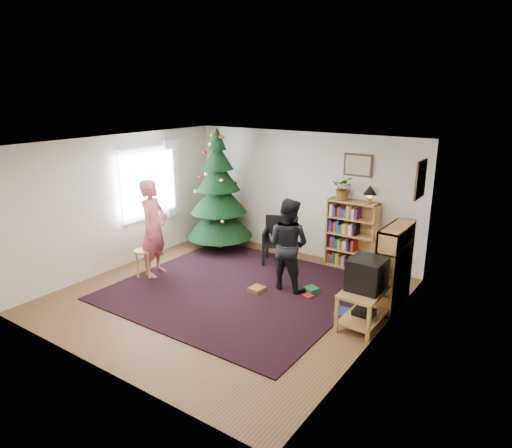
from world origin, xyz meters
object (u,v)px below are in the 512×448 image
Objects in this scene: tv_stand at (365,303)px; table_lamp at (370,191)px; person_by_chair at (288,244)px; potted_plant at (344,188)px; person_standing at (154,228)px; bookshelf_back at (351,234)px; crt_tv at (367,274)px; christmas_tree at (219,199)px; picture_back at (358,165)px; picture_right at (421,179)px; stool at (143,256)px; bookshelf_right at (394,265)px; armchair at (279,238)px.

table_lamp is at bearing 111.36° from tv_stand.
person_by_chair is 3.46× the size of potted_plant.
tv_stand is 3.92m from person_standing.
bookshelf_back is 2.21m from crt_tv.
potted_plant is (0.30, 1.51, 0.74)m from person_by_chair.
christmas_tree reaches higher than person_standing.
christmas_tree reaches higher than picture_back.
tv_stand is (3.82, -1.39, -0.74)m from christmas_tree.
picture_right is at bearing 79.19° from crt_tv.
christmas_tree is 7.64× the size of table_lamp.
stool is at bearing -140.34° from table_lamp.
christmas_tree is 5.59× the size of potted_plant.
christmas_tree is 2.66m from potted_plant.
person_standing is at bearing 107.60° from bookshelf_right.
bookshelf_right reaches higher than armchair.
crt_tv is 1.55× the size of table_lamp.
potted_plant is 0.50m from table_lamp.
bookshelf_back is 1.39m from armchair.
bookshelf_right reaches higher than stool.
person_by_chair is at bearing -117.70° from table_lamp.
bookshelf_right is at bearing -38.65° from potted_plant.
potted_plant reaches higher than bookshelf_right.
stool is (-3.90, -0.67, -0.36)m from crt_tv.
picture_right is 0.66× the size of armchair.
stool is 0.30× the size of person_standing.
tv_stand is 2.61m from potted_plant.
crt_tv is (1.06, -1.94, 0.11)m from bookshelf_back.
table_lamp reaches higher than tv_stand.
picture_right reaches higher than stool.
table_lamp is at bearing -5.93° from armchair.
stool is at bearing -170.32° from crt_tv.
tv_stand is 1.78× the size of stool.
person_by_chair reaches higher than crt_tv.
stool is 2.62m from person_by_chair.
crt_tv is (3.81, -1.39, -0.29)m from christmas_tree.
bookshelf_right is 2.84× the size of potted_plant.
person_by_chair is 1.71m from potted_plant.
person_by_chair is (2.35, 1.09, 0.38)m from stool.
table_lamp is at bearing -0.00° from potted_plant.
picture_back is at bearing 117.28° from tv_stand.
person_standing is 2.45m from person_by_chair.
christmas_tree is at bearing -169.86° from table_lamp.
picture_right is 1.25m from table_lamp.
christmas_tree is 2.70× the size of tv_stand.
potted_plant reaches higher than tv_stand.
armchair is (-1.28, -0.52, -0.18)m from bookshelf_back.
stool is at bearing 151.31° from person_standing.
potted_plant is at bearing 158.71° from picture_right.
christmas_tree reaches higher than bookshelf_back.
person_by_chair is at bearing -106.35° from picture_back.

